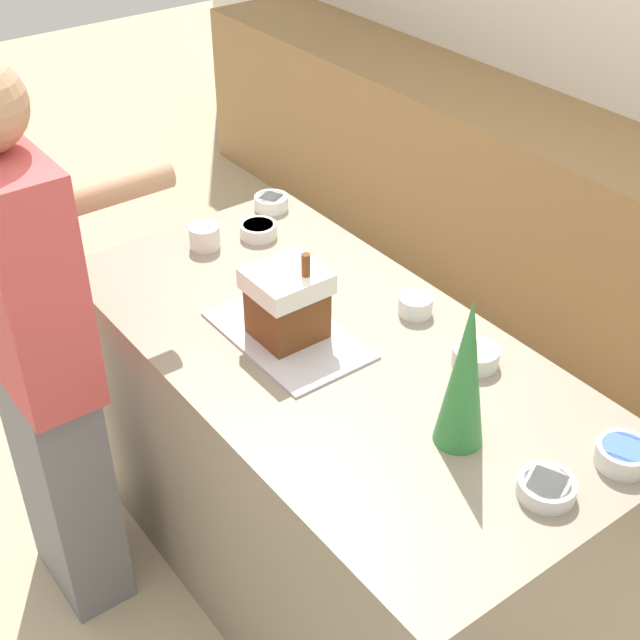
% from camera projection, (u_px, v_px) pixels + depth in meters
% --- Properties ---
extents(ground_plane, '(12.00, 12.00, 0.00)m').
position_uv_depth(ground_plane, '(331.00, 566.00, 2.97)').
color(ground_plane, '#C6B28E').
extents(kitchen_island, '(1.73, 0.87, 0.91)m').
position_uv_depth(kitchen_island, '(332.00, 467.00, 2.71)').
color(kitchen_island, gray).
rests_on(kitchen_island, ground_plane).
extents(baking_tray, '(0.47, 0.28, 0.01)m').
position_uv_depth(baking_tray, '(288.00, 335.00, 2.49)').
color(baking_tray, silver).
rests_on(baking_tray, kitchen_island).
extents(gingerbread_house, '(0.19, 0.20, 0.27)m').
position_uv_depth(gingerbread_house, '(287.00, 302.00, 2.43)').
color(gingerbread_house, brown).
rests_on(gingerbread_house, baking_tray).
extents(decorative_tree, '(0.12, 0.12, 0.41)m').
position_uv_depth(decorative_tree, '(465.00, 373.00, 2.03)').
color(decorative_tree, '#33843D').
rests_on(decorative_tree, kitchen_island).
extents(candy_bowl_far_right, '(0.13, 0.13, 0.05)m').
position_uv_depth(candy_bowl_far_right, '(476.00, 355.00, 2.37)').
color(candy_bowl_far_right, silver).
rests_on(candy_bowl_far_right, kitchen_island).
extents(candy_bowl_far_left, '(0.12, 0.12, 0.05)m').
position_uv_depth(candy_bowl_far_left, '(271.00, 202.00, 3.10)').
color(candy_bowl_far_left, white).
rests_on(candy_bowl_far_left, kitchen_island).
extents(candy_bowl_near_tray_left, '(0.12, 0.12, 0.05)m').
position_uv_depth(candy_bowl_near_tray_left, '(258.00, 230.00, 2.94)').
color(candy_bowl_near_tray_left, white).
rests_on(candy_bowl_near_tray_left, kitchen_island).
extents(candy_bowl_center_rear, '(0.12, 0.12, 0.04)m').
position_uv_depth(candy_bowl_center_rear, '(299.00, 269.00, 2.74)').
color(candy_bowl_center_rear, silver).
rests_on(candy_bowl_center_rear, kitchen_island).
extents(candy_bowl_near_tray_right, '(0.13, 0.13, 0.04)m').
position_uv_depth(candy_bowl_near_tray_right, '(547.00, 487.00, 1.99)').
color(candy_bowl_near_tray_right, silver).
rests_on(candy_bowl_near_tray_right, kitchen_island).
extents(candy_bowl_front_corner, '(0.13, 0.13, 0.05)m').
position_uv_depth(candy_bowl_front_corner, '(623.00, 454.00, 2.07)').
color(candy_bowl_front_corner, silver).
rests_on(candy_bowl_front_corner, kitchen_island).
extents(candy_bowl_beside_tree, '(0.10, 0.10, 0.05)m').
position_uv_depth(candy_bowl_beside_tree, '(416.00, 304.00, 2.57)').
color(candy_bowl_beside_tree, white).
rests_on(candy_bowl_beside_tree, kitchen_island).
extents(mug, '(0.10, 0.10, 0.08)m').
position_uv_depth(mug, '(205.00, 236.00, 2.88)').
color(mug, white).
rests_on(mug, kitchen_island).
extents(person, '(0.46, 0.57, 1.74)m').
position_uv_depth(person, '(38.00, 359.00, 2.43)').
color(person, slate).
rests_on(person, ground_plane).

